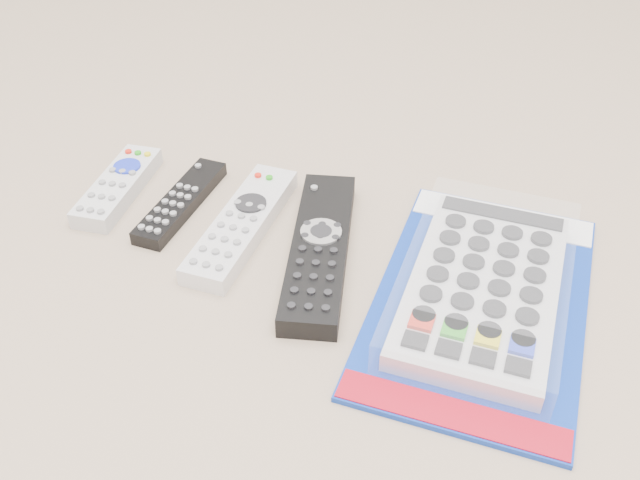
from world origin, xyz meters
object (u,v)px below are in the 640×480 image
(remote_small_grey, at_px, (118,186))
(jumbo_remote_packaged, at_px, (484,286))
(remote_large_black, at_px, (320,249))
(remote_silver_dvd, at_px, (242,224))
(remote_slim_black, at_px, (181,202))

(remote_small_grey, height_order, jumbo_remote_packaged, jumbo_remote_packaged)
(remote_small_grey, distance_m, remote_large_black, 0.29)
(remote_small_grey, bearing_deg, remote_silver_dvd, -11.76)
(remote_silver_dvd, height_order, remote_large_black, remote_large_black)
(remote_slim_black, distance_m, jumbo_remote_packaged, 0.39)
(remote_small_grey, relative_size, remote_silver_dvd, 0.74)
(remote_slim_black, distance_m, remote_large_black, 0.20)
(remote_slim_black, bearing_deg, remote_small_grey, -179.26)
(remote_small_grey, distance_m, jumbo_remote_packaged, 0.48)
(remote_slim_black, distance_m, remote_silver_dvd, 0.09)
(remote_small_grey, bearing_deg, jumbo_remote_packaged, -10.65)
(remote_small_grey, relative_size, jumbo_remote_packaged, 0.45)
(remote_small_grey, distance_m, remote_slim_black, 0.09)
(remote_silver_dvd, xyz_separation_m, jumbo_remote_packaged, (0.29, -0.04, 0.01))
(remote_silver_dvd, bearing_deg, remote_large_black, -7.67)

